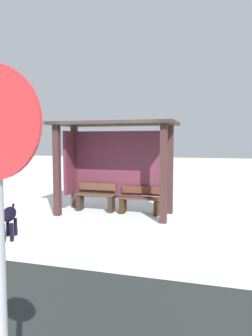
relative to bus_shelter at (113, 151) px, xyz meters
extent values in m
plane|color=white|center=(0.10, -0.20, -1.71)|extent=(60.00, 60.00, 0.00)
cube|color=#3B2221|center=(-1.31, -0.73, -0.51)|extent=(0.16, 0.16, 2.39)
cube|color=#3B2221|center=(1.51, -0.73, -0.51)|extent=(0.16, 0.16, 2.39)
cube|color=#3B2221|center=(-1.31, 0.34, -0.51)|extent=(0.16, 0.16, 2.39)
cube|color=#3B2221|center=(1.51, 0.34, -0.51)|extent=(0.16, 0.16, 2.39)
cube|color=#2D251F|center=(0.10, -0.20, 0.72)|extent=(3.28, 1.53, 0.08)
cube|color=#5A2635|center=(0.10, 0.34, -0.35)|extent=(2.66, 0.08, 1.79)
cube|color=#3B2221|center=(0.10, 0.32, -1.31)|extent=(2.66, 0.06, 0.08)
cube|color=#5A2635|center=(-1.31, -0.01, -0.35)|extent=(0.08, 0.59, 1.79)
cube|color=brown|center=(-0.54, 0.04, -1.23)|extent=(1.15, 0.36, 0.04)
cube|color=brown|center=(-0.54, 0.20, -1.03)|extent=(1.09, 0.04, 0.20)
cube|color=#2E2219|center=(-0.06, 0.04, -1.48)|extent=(0.12, 0.31, 0.46)
cube|color=#2E2219|center=(-1.02, 0.04, -1.48)|extent=(0.12, 0.31, 0.46)
cube|color=#572C20|center=(0.75, 0.04, -1.27)|extent=(1.15, 0.41, 0.04)
cube|color=#572C20|center=(0.75, 0.22, -1.07)|extent=(1.09, 0.04, 0.20)
cube|color=#32200F|center=(1.22, 0.04, -1.50)|extent=(0.12, 0.35, 0.42)
cube|color=#32200F|center=(0.27, 0.04, -1.50)|extent=(0.12, 0.35, 0.42)
ellipsoid|color=black|center=(-1.28, -2.80, -1.21)|extent=(0.50, 0.69, 0.28)
sphere|color=black|center=(-1.11, -3.15, -1.15)|extent=(0.21, 0.21, 0.21)
cylinder|color=black|center=(-1.44, -2.45, -1.17)|extent=(0.13, 0.21, 0.18)
cylinder|color=black|center=(-1.26, -3.02, -1.53)|extent=(0.07, 0.07, 0.36)
cylinder|color=black|center=(-1.12, -2.95, -1.53)|extent=(0.07, 0.07, 0.36)
cylinder|color=black|center=(-1.44, -2.65, -1.53)|extent=(0.07, 0.07, 0.36)
cylinder|color=black|center=(-1.30, -2.58, -1.53)|extent=(0.07, 0.07, 0.36)
camera|label=1|loc=(2.74, -8.20, 0.26)|focal=33.93mm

